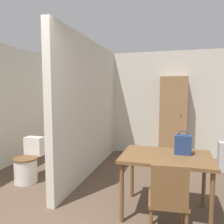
# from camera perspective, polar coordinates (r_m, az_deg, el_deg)

# --- Properties ---
(wall_back) EXTENTS (5.51, 0.12, 2.50)m
(wall_back) POSITION_cam_1_polar(r_m,az_deg,el_deg) (5.55, 5.26, 2.27)
(wall_back) COLOR beige
(wall_back) RESTS_ON ground_plane
(partition_wall) EXTENTS (0.12, 2.95, 2.50)m
(partition_wall) POSITION_cam_1_polar(r_m,az_deg,el_deg) (4.22, -5.64, 1.21)
(partition_wall) COLOR beige
(partition_wall) RESTS_ON ground_plane
(dining_table) EXTENTS (1.10, 0.77, 0.77)m
(dining_table) POSITION_cam_1_polar(r_m,az_deg,el_deg) (2.89, 13.94, -12.55)
(dining_table) COLOR brown
(dining_table) RESTS_ON ground_plane
(wooden_chair) EXTENTS (0.44, 0.44, 0.85)m
(wooden_chair) POSITION_cam_1_polar(r_m,az_deg,el_deg) (2.49, 14.47, -21.06)
(wooden_chair) COLOR brown
(wooden_chair) RESTS_ON ground_plane
(toilet) EXTENTS (0.40, 0.55, 0.74)m
(toilet) POSITION_cam_1_polar(r_m,az_deg,el_deg) (4.17, -21.10, -12.55)
(toilet) COLOR white
(toilet) RESTS_ON ground_plane
(handbag) EXTENTS (0.20, 0.13, 0.31)m
(handbag) POSITION_cam_1_polar(r_m,az_deg,el_deg) (2.93, 17.99, -8.06)
(handbag) COLOR navy
(handbag) RESTS_ON dining_table
(wooden_cabinet) EXTENTS (0.60, 0.37, 1.89)m
(wooden_cabinet) POSITION_cam_1_polar(r_m,az_deg,el_deg) (5.23, 15.64, -1.49)
(wooden_cabinet) COLOR #997047
(wooden_cabinet) RESTS_ON ground_plane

